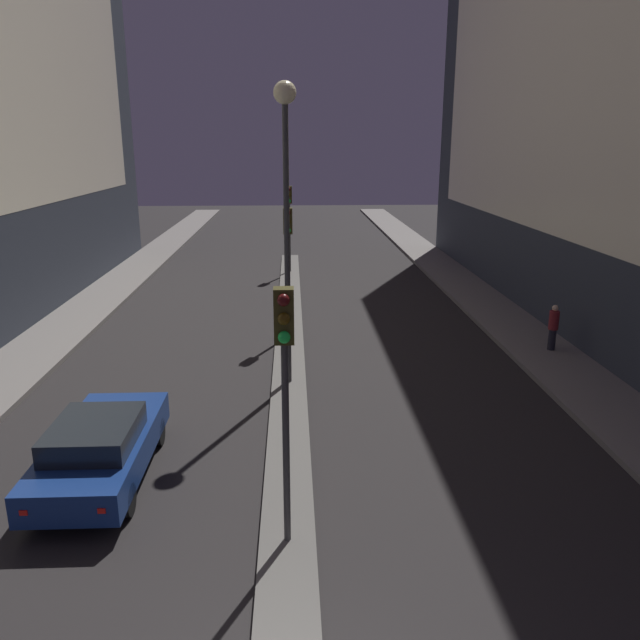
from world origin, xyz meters
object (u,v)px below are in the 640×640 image
(traffic_light_mid, at_px, (288,243))
(traffic_light_far, at_px, (289,209))
(street_lamp, at_px, (286,170))
(car_left_lane, at_px, (101,447))
(pedestrian_on_right_sidewalk, at_px, (553,326))
(traffic_light_near, at_px, (285,361))

(traffic_light_mid, distance_m, traffic_light_far, 11.34)
(traffic_light_far, xyz_separation_m, street_lamp, (0.00, -16.16, 2.68))
(car_left_lane, bearing_deg, pedestrian_on_right_sidewalk, 30.64)
(traffic_light_far, bearing_deg, traffic_light_mid, -90.00)
(traffic_light_far, distance_m, street_lamp, 16.38)
(traffic_light_near, distance_m, traffic_light_mid, 12.38)
(street_lamp, bearing_deg, traffic_light_near, -90.00)
(street_lamp, xyz_separation_m, pedestrian_on_right_sidewalk, (8.76, 2.40, -5.16))
(street_lamp, relative_size, car_left_lane, 1.76)
(traffic_light_near, height_order, car_left_lane, traffic_light_near)
(car_left_lane, xyz_separation_m, pedestrian_on_right_sidewalk, (12.66, 7.50, 0.24))
(traffic_light_near, xyz_separation_m, pedestrian_on_right_sidewalk, (8.76, 9.97, -2.47))
(traffic_light_near, relative_size, traffic_light_far, 1.00)
(traffic_light_near, bearing_deg, pedestrian_on_right_sidewalk, 48.68)
(traffic_light_far, bearing_deg, pedestrian_on_right_sidewalk, -57.51)
(traffic_light_near, distance_m, pedestrian_on_right_sidewalk, 13.50)
(traffic_light_near, height_order, traffic_light_mid, same)
(traffic_light_near, bearing_deg, traffic_light_mid, 90.00)
(street_lamp, relative_size, pedestrian_on_right_sidewalk, 5.35)
(traffic_light_near, xyz_separation_m, car_left_lane, (-3.89, 2.47, -2.71))
(traffic_light_mid, xyz_separation_m, traffic_light_far, (0.00, 11.34, 0.00))
(traffic_light_mid, xyz_separation_m, pedestrian_on_right_sidewalk, (8.76, -2.42, -2.47))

